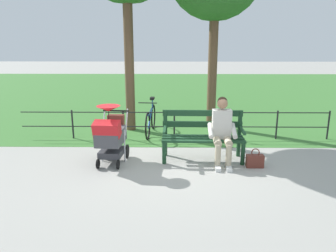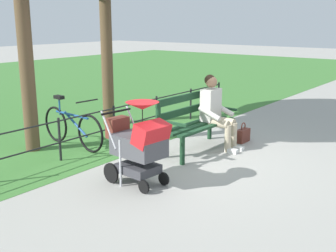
{
  "view_description": "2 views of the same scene",
  "coord_description": "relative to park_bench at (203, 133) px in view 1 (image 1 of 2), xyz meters",
  "views": [
    {
      "loc": [
        0.05,
        6.14,
        2.33
      ],
      "look_at": [
        0.13,
        0.02,
        0.71
      ],
      "focal_mm": 35.14,
      "sensor_mm": 36.0,
      "label": 1
    },
    {
      "loc": [
        5.31,
        3.79,
        2.17
      ],
      "look_at": [
        0.51,
        0.14,
        0.67
      ],
      "focal_mm": 45.33,
      "sensor_mm": 36.0,
      "label": 2
    }
  ],
  "objects": [
    {
      "name": "ground_plane",
      "position": [
        0.55,
        0.12,
        -0.53
      ],
      "size": [
        60.0,
        60.0,
        0.0
      ],
      "primitive_type": "plane",
      "color": "#9E9B93"
    },
    {
      "name": "grass_lawn",
      "position": [
        0.55,
        -8.68,
        -0.52
      ],
      "size": [
        40.0,
        16.0,
        0.01
      ],
      "primitive_type": "cube",
      "color": "#3D7533",
      "rests_on": "ground"
    },
    {
      "name": "park_bench",
      "position": [
        0.0,
        0.0,
        0.0
      ],
      "size": [
        1.61,
        0.64,
        0.96
      ],
      "color": "#193D23",
      "rests_on": "ground"
    },
    {
      "name": "person_on_bench",
      "position": [
        -0.35,
        0.22,
        0.15
      ],
      "size": [
        0.54,
        0.74,
        1.28
      ],
      "color": "tan",
      "rests_on": "ground"
    },
    {
      "name": "stroller",
      "position": [
        1.77,
        0.3,
        0.07
      ],
      "size": [
        0.57,
        0.92,
        1.15
      ],
      "color": "black",
      "rests_on": "ground"
    },
    {
      "name": "handbag",
      "position": [
        -0.95,
        0.45,
        -0.4
      ],
      "size": [
        0.32,
        0.14,
        0.37
      ],
      "color": "brown",
      "rests_on": "ground"
    },
    {
      "name": "park_fence",
      "position": [
        0.28,
        -1.35,
        -0.11
      ],
      "size": [
        7.36,
        0.04,
        0.7
      ],
      "color": "black",
      "rests_on": "ground"
    },
    {
      "name": "bicycle",
      "position": [
        1.15,
        -1.8,
        -0.16
      ],
      "size": [
        0.44,
        1.66,
        0.89
      ],
      "color": "black",
      "rests_on": "ground"
    }
  ]
}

